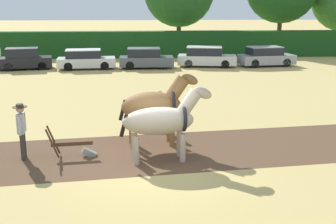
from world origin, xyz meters
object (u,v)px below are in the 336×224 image
at_px(farmer_at_plow, 21,127).
at_px(parked_car_right, 266,57).
at_px(plow, 76,147).
at_px(parked_car_left, 25,59).
at_px(parked_car_center_left, 86,60).
at_px(farmer_beside_team, 159,108).
at_px(parked_car_center_right, 206,57).
at_px(draft_horse_lead_right, 155,105).
at_px(parked_car_center, 146,58).
at_px(draft_horse_lead_left, 162,120).

height_order(farmer_at_plow, parked_car_right, farmer_at_plow).
xyz_separation_m(plow, parked_car_left, (-6.54, 19.19, 0.44)).
bearing_deg(parked_car_center_left, parked_car_right, -3.02).
relative_size(farmer_at_plow, parked_car_left, 0.44).
distance_m(parked_car_left, parked_car_center_left, 4.54).
height_order(farmer_at_plow, parked_car_center_left, farmer_at_plow).
bearing_deg(farmer_beside_team, parked_car_center_right, 63.19).
bearing_deg(farmer_at_plow, farmer_beside_team, 25.89).
height_order(draft_horse_lead_right, parked_car_center_right, draft_horse_lead_right).
bearing_deg(parked_car_center, farmer_at_plow, -102.33).
bearing_deg(plow, farmer_beside_team, 37.77).
bearing_deg(parked_car_center, draft_horse_lead_left, -89.54).
bearing_deg(parked_car_center_left, draft_horse_lead_right, -81.27).
height_order(plow, parked_car_center_left, parked_car_center_left).
height_order(parked_car_left, parked_car_center, parked_car_left).
xyz_separation_m(draft_horse_lead_left, farmer_beside_team, (0.06, 3.17, -0.38)).
bearing_deg(parked_car_center_right, parked_car_center_left, -166.19).
relative_size(plow, farmer_at_plow, 0.88).
xyz_separation_m(draft_horse_lead_left, parked_car_center, (-0.22, 19.61, -0.55)).
distance_m(draft_horse_lead_left, parked_car_left, 21.74).
distance_m(parked_car_left, parked_car_center_right, 13.77).
distance_m(draft_horse_lead_left, parked_car_center, 19.62).
xyz_separation_m(farmer_at_plow, parked_car_left, (-4.91, 19.24, -0.30)).
bearing_deg(farmer_beside_team, draft_horse_lead_right, -110.32).
height_order(farmer_at_plow, farmer_beside_team, farmer_at_plow).
bearing_deg(parked_car_right, farmer_beside_team, -126.44).
height_order(farmer_beside_team, parked_car_left, parked_car_left).
bearing_deg(parked_car_center, draft_horse_lead_right, -90.04).
bearing_deg(farmer_beside_team, parked_car_center_left, 94.20).
distance_m(draft_horse_lead_left, parked_car_center_right, 20.66).
distance_m(farmer_beside_team, parked_car_left, 18.95).
bearing_deg(farmer_at_plow, parked_car_right, 49.35).
distance_m(draft_horse_lead_right, parked_car_center_left, 18.51).
bearing_deg(parked_car_center_right, parked_car_right, 8.29).
bearing_deg(parked_car_center_right, parked_car_left, -168.50).
xyz_separation_m(parked_car_center, parked_car_right, (9.43, 0.44, 0.01)).
bearing_deg(draft_horse_lead_left, draft_horse_lead_right, 90.17).
height_order(draft_horse_lead_left, farmer_at_plow, draft_horse_lead_left).
bearing_deg(parked_car_left, parked_car_right, -10.23).
xyz_separation_m(farmer_at_plow, parked_car_right, (13.56, 19.64, -0.31)).
height_order(plow, parked_car_center_right, parked_car_center_right).
distance_m(plow, farmer_beside_team, 3.92).
height_order(draft_horse_lead_right, parked_car_center, draft_horse_lead_right).
relative_size(farmer_at_plow, parked_car_center_left, 0.40).
height_order(plow, farmer_at_plow, farmer_at_plow).
distance_m(parked_car_center_left, parked_car_right, 13.94).
bearing_deg(plow, farmer_at_plow, 175.43).
bearing_deg(parked_car_left, farmer_at_plow, -87.15).
bearing_deg(parked_car_center, parked_car_right, 2.52).
xyz_separation_m(draft_horse_lead_right, parked_car_center, (-0.05, 18.09, -0.67)).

